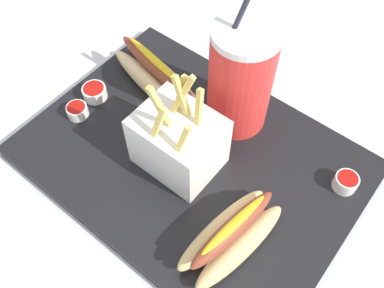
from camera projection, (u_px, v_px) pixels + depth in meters
ground_plane at (192, 167)px, 0.63m from camera, size 2.40×2.40×0.02m
food_tray at (192, 159)px, 0.61m from camera, size 0.46×0.33×0.02m
soda_cup at (241, 78)px, 0.58m from camera, size 0.09×0.09×0.24m
fries_basket at (179, 141)px, 0.56m from camera, size 0.11×0.09×0.16m
hot_dog_1 at (232, 235)px, 0.52m from camera, size 0.08×0.16×0.06m
hot_dog_2 at (158, 78)px, 0.66m from camera, size 0.20×0.09×0.06m
ketchup_cup_1 at (77, 110)px, 0.64m from camera, size 0.03×0.03×0.02m
ketchup_cup_2 at (94, 92)px, 0.66m from camera, size 0.04×0.04×0.02m
ketchup_cup_3 at (346, 182)px, 0.57m from camera, size 0.03×0.03×0.02m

